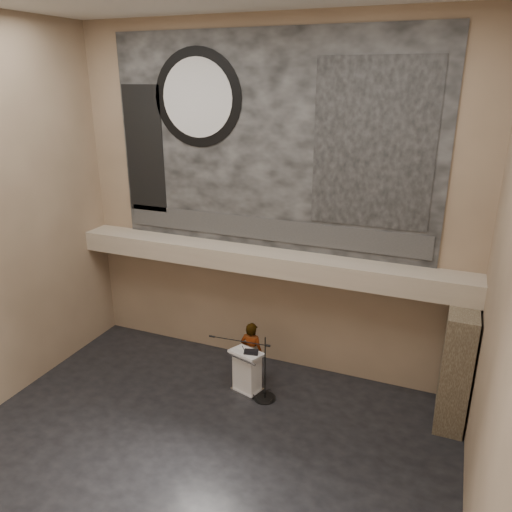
% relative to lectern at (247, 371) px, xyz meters
% --- Properties ---
extents(floor, '(10.00, 10.00, 0.00)m').
position_rel_lectern_xyz_m(floor, '(-0.10, -2.39, -0.55)').
color(floor, black).
rests_on(floor, ground).
extents(wall_back, '(10.00, 0.02, 8.50)m').
position_rel_lectern_xyz_m(wall_back, '(-0.10, 1.61, 3.70)').
color(wall_back, '#79634C').
rests_on(wall_back, floor).
extents(wall_right, '(0.02, 8.00, 8.50)m').
position_rel_lectern_xyz_m(wall_right, '(4.90, -2.39, 3.70)').
color(wall_right, '#79634C').
rests_on(wall_right, floor).
extents(soffit, '(10.00, 0.80, 0.50)m').
position_rel_lectern_xyz_m(soffit, '(-0.10, 1.21, 2.40)').
color(soffit, gray).
rests_on(soffit, wall_back).
extents(sprinkler_left, '(0.04, 0.04, 0.06)m').
position_rel_lectern_xyz_m(sprinkler_left, '(-1.70, 1.16, 2.12)').
color(sprinkler_left, '#B2893D').
rests_on(sprinkler_left, soffit).
extents(sprinkler_right, '(0.04, 0.04, 0.06)m').
position_rel_lectern_xyz_m(sprinkler_right, '(1.80, 1.16, 2.12)').
color(sprinkler_right, '#B2893D').
rests_on(sprinkler_right, soffit).
extents(banner, '(8.00, 0.05, 5.00)m').
position_rel_lectern_xyz_m(banner, '(-0.10, 1.58, 5.15)').
color(banner, black).
rests_on(banner, wall_back).
extents(banner_text_strip, '(7.76, 0.02, 0.55)m').
position_rel_lectern_xyz_m(banner_text_strip, '(-0.10, 1.54, 3.10)').
color(banner_text_strip, '#2D2D2D').
rests_on(banner_text_strip, banner).
extents(banner_clock_rim, '(2.30, 0.02, 2.30)m').
position_rel_lectern_xyz_m(banner_clock_rim, '(-1.90, 1.54, 6.15)').
color(banner_clock_rim, black).
rests_on(banner_clock_rim, banner).
extents(banner_clock_face, '(1.84, 0.02, 1.84)m').
position_rel_lectern_xyz_m(banner_clock_face, '(-1.90, 1.52, 6.15)').
color(banner_clock_face, silver).
rests_on(banner_clock_face, banner).
extents(banner_building_print, '(2.60, 0.02, 3.60)m').
position_rel_lectern_xyz_m(banner_building_print, '(2.30, 1.54, 5.25)').
color(banner_building_print, black).
rests_on(banner_building_print, banner).
extents(banner_brick_print, '(1.10, 0.02, 3.20)m').
position_rel_lectern_xyz_m(banner_brick_print, '(-3.50, 1.54, 4.85)').
color(banner_brick_print, black).
rests_on(banner_brick_print, banner).
extents(stone_pier, '(0.60, 1.40, 2.70)m').
position_rel_lectern_xyz_m(stone_pier, '(4.55, 0.76, 0.80)').
color(stone_pier, '#403527').
rests_on(stone_pier, floor).
extents(lectern, '(0.86, 0.71, 1.14)m').
position_rel_lectern_xyz_m(lectern, '(0.00, 0.00, 0.00)').
color(lectern, silver).
rests_on(lectern, floor).
extents(binder, '(0.39, 0.35, 0.04)m').
position_rel_lectern_xyz_m(binder, '(0.12, -0.02, 0.56)').
color(binder, black).
rests_on(binder, lectern).
extents(papers, '(0.25, 0.32, 0.00)m').
position_rel_lectern_xyz_m(papers, '(-0.15, -0.05, 0.55)').
color(papers, silver).
rests_on(papers, lectern).
extents(speaker_person, '(0.61, 0.41, 1.61)m').
position_rel_lectern_xyz_m(speaker_person, '(-0.07, 0.45, 0.25)').
color(speaker_person, white).
rests_on(speaker_person, floor).
extents(mic_stand, '(1.64, 0.52, 1.64)m').
position_rel_lectern_xyz_m(mic_stand, '(0.45, -0.11, -0.30)').
color(mic_stand, black).
rests_on(mic_stand, floor).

